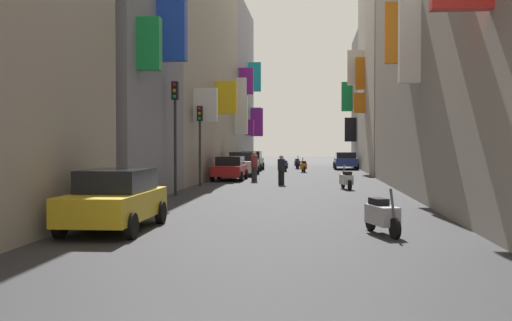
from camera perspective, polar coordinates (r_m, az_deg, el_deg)
The scene contains 20 objects.
ground_plane at distance 33.96m, azimuth 3.38°, elevation -2.08°, with size 140.00×140.00×0.00m, color #2D2D30.
building_left_mid_b at distance 26.50m, azimuth -15.20°, elevation 11.37°, with size 7.12×8.94×13.40m.
building_left_mid_c at distance 41.02m, azimuth -7.73°, elevation 9.79°, with size 7.29×21.21×16.08m.
building_left_far at distance 57.98m, azimuth -3.83°, elevation 6.75°, with size 7.18×13.71×14.81m.
building_right_mid_b at distance 48.62m, azimuth 13.50°, elevation 8.63°, with size 7.26×14.66×16.35m.
building_right_mid_c at distance 60.01m, azimuth 11.86°, elevation 5.32°, with size 7.05×8.80×12.23m.
parked_car_yellow at distance 15.90m, azimuth -12.78°, elevation -3.43°, with size 1.85×4.14×1.51m.
parked_car_white at distance 42.02m, azimuth -1.22°, elevation -0.26°, with size 1.99×4.36×1.59m.
parked_car_blue at distance 52.68m, azimuth 8.21°, elevation 0.03°, with size 1.96×4.44×1.43m.
parked_car_red at distance 36.60m, azimuth -2.42°, elevation -0.66°, with size 1.84×3.92×1.40m.
parked_car_green at distance 49.76m, azimuth -0.41°, elevation 0.01°, with size 1.83×4.09×1.55m.
scooter_orange at distance 46.75m, azimuth 4.37°, elevation -0.51°, with size 0.57×1.81×1.13m.
scooter_blue at distance 48.00m, azimuth 2.59°, elevation -0.46°, with size 0.66×1.77×1.13m.
scooter_white at distance 29.59m, azimuth 8.28°, elevation -1.74°, with size 0.63×1.81×1.13m.
scooter_silver at distance 15.08m, azimuth 11.47°, elevation -4.94°, with size 0.76×1.88×1.13m.
scooter_black at distance 52.97m, azimuth 3.82°, elevation -0.27°, with size 0.56×1.77×1.13m.
pedestrian_crossing at distance 32.39m, azimuth 2.33°, elevation -0.89°, with size 0.45×0.45×1.56m.
pedestrian_near_left at distance 35.35m, azimuth -0.16°, elevation -0.56°, with size 0.53×0.53×1.70m.
traffic_light_near_corner at distance 25.85m, azimuth -7.42°, elevation 3.81°, with size 0.26×0.34×4.71m.
traffic_light_far_corner at distance 31.43m, azimuth -5.17°, elevation 2.67°, with size 0.26×0.34×4.05m.
Camera 1 is at (1.08, -3.88, 2.16)m, focal length 43.65 mm.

